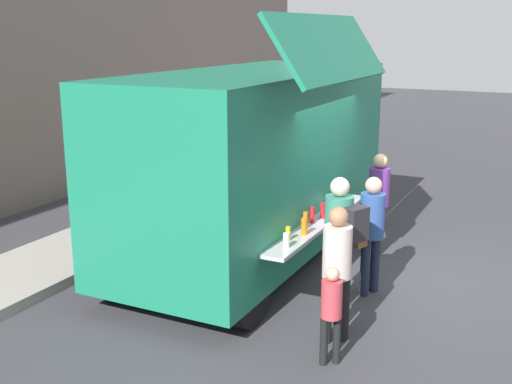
% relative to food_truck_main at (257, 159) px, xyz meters
% --- Properties ---
extents(ground_plane, '(60.00, 60.00, 0.00)m').
position_rel_food_truck_main_xyz_m(ground_plane, '(0.14, -1.87, -1.60)').
color(ground_plane, '#38383D').
extents(food_truck_main, '(5.84, 2.83, 3.72)m').
position_rel_food_truck_main_xyz_m(food_truck_main, '(0.00, 0.00, 0.00)').
color(food_truck_main, '#197555').
rests_on(food_truck_main, ground).
extents(trash_bin, '(0.60, 0.60, 0.87)m').
position_rel_food_truck_main_xyz_m(trash_bin, '(3.55, 2.32, -1.16)').
color(trash_bin, '#2E613B').
rests_on(trash_bin, ground).
extents(customer_front_ordering, '(0.53, 0.36, 1.64)m').
position_rel_food_truck_main_xyz_m(customer_front_ordering, '(-0.59, -2.00, -0.63)').
color(customer_front_ordering, '#1D2339').
rests_on(customer_front_ordering, ground).
extents(customer_mid_with_backpack, '(0.46, 0.58, 1.76)m').
position_rel_food_truck_main_xyz_m(customer_mid_with_backpack, '(-1.30, -1.82, -0.52)').
color(customer_mid_with_backpack, '#504A43').
rests_on(customer_mid_with_backpack, ground).
extents(customer_rear_waiting, '(0.33, 0.33, 1.63)m').
position_rel_food_truck_main_xyz_m(customer_rear_waiting, '(-2.10, -2.06, -0.63)').
color(customer_rear_waiting, black).
rests_on(customer_rear_waiting, ground).
extents(customer_extra_browsing, '(0.33, 0.33, 1.64)m').
position_rel_food_truck_main_xyz_m(customer_extra_browsing, '(1.02, -1.64, -0.62)').
color(customer_extra_browsing, black).
rests_on(customer_extra_browsing, ground).
extents(child_near_queue, '(0.23, 0.23, 1.12)m').
position_rel_food_truck_main_xyz_m(child_near_queue, '(-2.61, -2.19, -0.93)').
color(child_near_queue, black).
rests_on(child_near_queue, ground).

